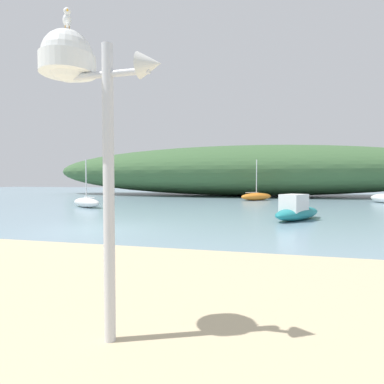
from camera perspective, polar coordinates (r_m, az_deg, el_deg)
The scene contains 7 objects.
ground_plane at distance 13.01m, azimuth -16.04°, elevation -6.42°, with size 120.00×120.00×0.00m, color #7A99A8.
distant_hill at distance 39.01m, azimuth 9.27°, elevation 3.78°, with size 49.36×13.38×5.99m, color #3D6038.
mast_structure at distance 3.82m, azimuth -19.59°, elevation 18.39°, with size 1.36×0.59×3.35m.
seagull_on_radar at distance 4.11m, azimuth -21.47°, elevation 26.91°, with size 0.20×0.25×0.20m.
motorboat_far_left at distance 16.02m, azimuth 18.22°, elevation -3.19°, with size 2.86×3.75×1.25m.
sailboat_near_shore at distance 30.12m, azimuth 11.46°, elevation -0.79°, with size 3.29×3.11×3.78m.
sailboat_east_reach at distance 23.30m, azimuth -18.41°, elevation -1.77°, with size 3.17×2.41×3.35m.
Camera 1 is at (6.45, -11.13, 1.94)m, focal length 29.76 mm.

